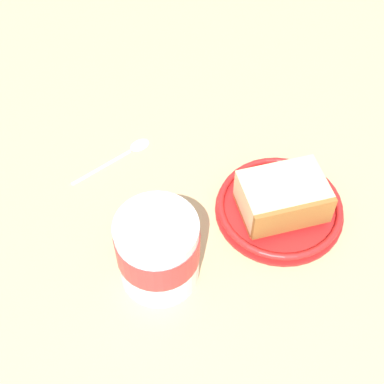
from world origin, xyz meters
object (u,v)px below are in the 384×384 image
small_plate (279,208)px  tea_mug (158,248)px  cake_slice (283,197)px  teaspoon (128,150)px

small_plate → tea_mug: 18.04cm
small_plate → cake_slice: (-0.17, 0.21, 2.51)cm
cake_slice → tea_mug: bearing=54.1°
tea_mug → teaspoon: (12.58, -15.31, -5.14)cm
cake_slice → tea_mug: (10.17, 14.07, 2.16)cm
small_plate → teaspoon: (22.59, -1.04, -0.47)cm
cake_slice → teaspoon: bearing=-3.1°
small_plate → teaspoon: small_plate is taller
small_plate → teaspoon: size_ratio=1.40×
tea_mug → teaspoon: tea_mug is taller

